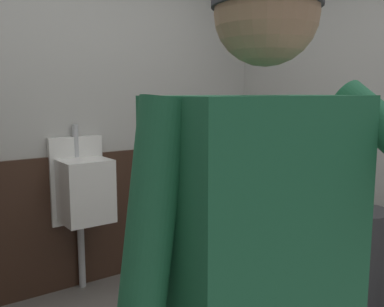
{
  "coord_description": "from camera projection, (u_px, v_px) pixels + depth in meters",
  "views": [
    {
      "loc": [
        -1.15,
        -1.47,
        1.47
      ],
      "look_at": [
        -0.24,
        -0.22,
        1.25
      ],
      "focal_mm": 39.75,
      "sensor_mm": 36.0,
      "label": 1
    }
  ],
  "objects": [
    {
      "name": "wall_back",
      "position": [
        73.0,
        103.0,
        3.17
      ],
      "size": [
        3.95,
        0.12,
        2.78
      ],
      "primitive_type": "cube",
      "color": "#B2B2AD",
      "rests_on": "ground_plane"
    },
    {
      "name": "trash_bin",
      "position": [
        359.0,
        262.0,
        2.83
      ],
      "size": [
        0.39,
        0.39,
        0.71
      ],
      "primitive_type": "cylinder",
      "color": "#38383D",
      "rests_on": "ground_plane"
    },
    {
      "name": "person",
      "position": [
        262.0,
        283.0,
        0.96
      ],
      "size": [
        0.71,
        0.6,
        1.75
      ],
      "color": "#2D3342",
      "rests_on": "ground_plane"
    },
    {
      "name": "wainscot_band_back",
      "position": [
        81.0,
        220.0,
        3.23
      ],
      "size": [
        3.35,
        0.03,
        1.01
      ],
      "primitive_type": "cube",
      "color": "#382319",
      "rests_on": "ground_plane"
    },
    {
      "name": "urinal_solo",
      "position": [
        83.0,
        189.0,
        3.06
      ],
      "size": [
        0.4,
        0.34,
        1.24
      ],
      "color": "white",
      "rests_on": "ground_plane"
    }
  ]
}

